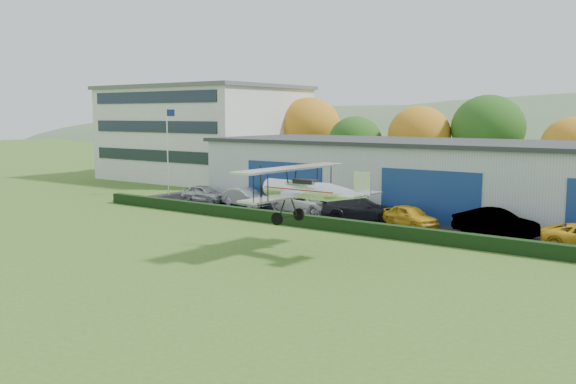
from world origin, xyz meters
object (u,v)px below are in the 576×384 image
Objects in this scene: car_1 at (246,198)px; biplane at (307,188)px; hangar at (463,177)px; car_5 at (496,223)px; car_2 at (308,203)px; office_block at (204,133)px; car_0 at (204,194)px; car_4 at (410,216)px; car_3 at (361,209)px; flagpole at (168,142)px.

biplane is (13.24, -10.82, 2.68)m from car_1.
hangar is 8.27× the size of car_5.
car_2 is at bearing -79.24° from car_1.
office_block is 23.75m from car_1.
car_0 reaches higher than car_4.
car_5 is at bearing -115.47° from car_3.
car_1 is 14.26m from car_4.
car_3 is 3.85m from car_4.
flagpole is at bearing 109.41° from car_4.
car_5 is (19.70, -0.40, 0.08)m from car_1.
car_5 is at bearing -64.13° from car_4.
car_3 reaches higher than car_1.
car_0 is 0.76× the size of car_2.
hangar reaches higher than car_5.
car_3 is (-4.25, -7.62, -1.82)m from hangar.
office_block is 2.59× the size of biplane.
car_1 is (18.34, -14.43, -4.44)m from office_block.
car_0 is at bearing -46.19° from office_block.
car_5 is (29.92, -1.83, -3.93)m from flagpole.
car_5 is (5.04, -7.81, -1.80)m from hangar.
car_5 is at bearing -91.58° from car_0.
office_block is 32.56m from car_3.
car_0 is at bearing 95.89° from car_5.
car_3 is 11.29m from biplane.
flagpole is (-24.88, -5.98, 2.13)m from hangar.
biplane is at bearing -27.57° from flagpole.
hangar is 7.50× the size of car_3.
car_2 is (10.23, 0.19, 0.06)m from car_0.
car_0 is (13.92, -14.51, -4.44)m from office_block.
car_3 is at bearing -86.18° from car_2.
hangar is 5.08× the size of flagpole.
car_0 is 24.12m from car_5.
office_block reaches higher than flagpole.
car_3 is (20.64, -1.64, -3.95)m from flagpole.
car_5 reaches higher than car_4.
car_5 is at bearing -57.17° from hangar.
flagpole is 7.22m from car_0.
car_5 reaches higher than car_1.
office_block is 20.60m from car_0.
office_block is 36.15m from car_4.
car_0 is (5.81, -1.51, -4.02)m from flagpole.
car_2 is 1.03× the size of car_3.
car_1 is (4.42, 0.09, 0.01)m from car_0.
car_3 is 9.29m from car_5.
car_2 is at bearing 109.49° from car_4.
car_3 is 1.10× the size of car_5.
car_4 is at bearing -4.67° from flagpole.
car_3 reaches higher than car_4.
biplane is at bearing -161.54° from car_4.
hangar is 5.11× the size of biplane.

